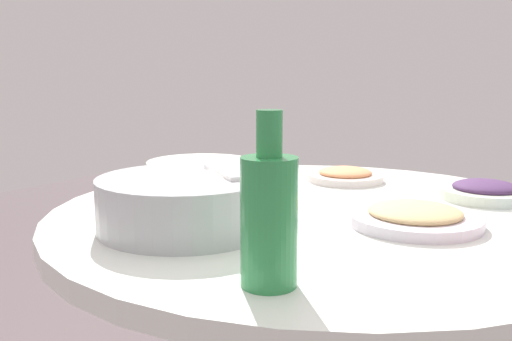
% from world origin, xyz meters
% --- Properties ---
extents(round_dining_table, '(1.11, 1.11, 0.76)m').
position_xyz_m(round_dining_table, '(0.00, 0.00, 0.66)').
color(round_dining_table, '#99999E').
rests_on(round_dining_table, ground).
extents(rice_bowl, '(0.32, 0.32, 0.10)m').
position_xyz_m(rice_bowl, '(0.14, 0.26, 0.81)').
color(rice_bowl, '#B2B5BA').
rests_on(rice_bowl, round_dining_table).
extents(soup_bowl, '(0.27, 0.27, 0.06)m').
position_xyz_m(soup_bowl, '(0.37, -0.07, 0.79)').
color(soup_bowl, white).
rests_on(soup_bowl, round_dining_table).
extents(dish_noodles, '(0.24, 0.24, 0.04)m').
position_xyz_m(dish_noodles, '(-0.20, 0.01, 0.78)').
color(dish_noodles, silver).
rests_on(dish_noodles, round_dining_table).
extents(dish_shrimp, '(0.20, 0.20, 0.04)m').
position_xyz_m(dish_shrimp, '(0.09, -0.31, 0.78)').
color(dish_shrimp, silver).
rests_on(dish_shrimp, round_dining_table).
extents(dish_eggplant, '(0.20, 0.20, 0.04)m').
position_xyz_m(dish_eggplant, '(-0.26, -0.29, 0.78)').
color(dish_eggplant, silver).
rests_on(dish_eggplant, round_dining_table).
extents(green_bottle, '(0.08, 0.08, 0.23)m').
position_xyz_m(green_bottle, '(-0.13, 0.41, 0.85)').
color(green_bottle, '#2E8949').
rests_on(green_bottle, round_dining_table).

